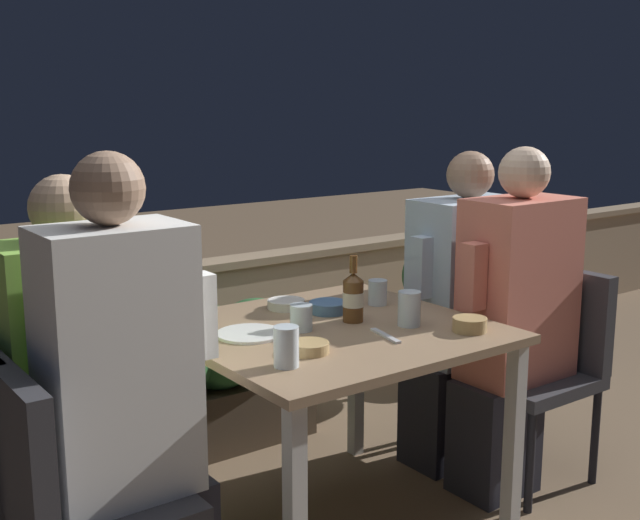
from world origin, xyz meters
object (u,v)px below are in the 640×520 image
at_px(chair_left_far, 21,448).
at_px(chair_right_far, 491,334).
at_px(chair_left_near, 62,486).
at_px(person_green_blouse, 84,388).
at_px(chair_right_near, 543,352).
at_px(potted_plant, 441,296).
at_px(person_coral_top, 512,322).
at_px(beer_bottle, 353,296).
at_px(person_blue_shirt, 460,310).
at_px(person_white_polo, 129,403).

distance_m(chair_left_far, chair_right_far, 1.96).
xyz_separation_m(chair_left_near, chair_right_far, (1.94, 0.28, 0.00)).
height_order(chair_left_far, person_green_blouse, person_green_blouse).
relative_size(chair_right_near, potted_plant, 1.09).
bearing_deg(chair_left_far, person_green_blouse, -0.00).
height_order(chair_right_near, person_coral_top, person_coral_top).
height_order(person_green_blouse, person_coral_top, person_coral_top).
xyz_separation_m(person_coral_top, beer_bottle, (-0.64, 0.17, 0.16)).
distance_m(person_blue_shirt, potted_plant, 0.95).
xyz_separation_m(chair_right_near, person_blue_shirt, (-0.16, 0.30, 0.14)).
relative_size(person_blue_shirt, potted_plant, 1.68).
xyz_separation_m(chair_left_far, potted_plant, (2.37, 0.69, -0.03)).
height_order(beer_bottle, potted_plant, beer_bottle).
relative_size(chair_left_near, person_green_blouse, 0.65).
bearing_deg(potted_plant, person_coral_top, -122.11).
relative_size(chair_left_near, chair_left_far, 1.00).
distance_m(person_green_blouse, chair_right_near, 1.77).
bearing_deg(person_coral_top, beer_bottle, 165.39).
height_order(person_blue_shirt, beer_bottle, person_blue_shirt).
relative_size(chair_left_near, person_blue_shirt, 0.65).
bearing_deg(person_green_blouse, chair_right_near, -10.24).
relative_size(chair_right_near, chair_right_far, 1.00).
relative_size(chair_left_far, chair_right_far, 1.00).
bearing_deg(person_white_polo, chair_left_near, 180.00).
bearing_deg(chair_left_far, person_blue_shirt, -0.57).
xyz_separation_m(chair_left_near, person_blue_shirt, (1.75, 0.28, 0.14)).
distance_m(person_blue_shirt, beer_bottle, 0.70).
bearing_deg(person_blue_shirt, potted_plant, 49.76).
distance_m(chair_right_near, chair_right_far, 0.30).
distance_m(person_white_polo, beer_bottle, 0.91).
bearing_deg(chair_left_far, person_white_polo, -54.77).
height_order(person_coral_top, beer_bottle, person_coral_top).
xyz_separation_m(person_blue_shirt, beer_bottle, (-0.67, -0.13, 0.18)).
bearing_deg(chair_left_far, chair_right_far, -0.51).
distance_m(chair_left_near, person_green_blouse, 0.37).
relative_size(person_green_blouse, person_blue_shirt, 1.00).
xyz_separation_m(person_green_blouse, chair_right_far, (1.77, -0.02, -0.14)).
relative_size(person_white_polo, person_blue_shirt, 1.06).
bearing_deg(person_white_polo, person_green_blouse, 93.09).
xyz_separation_m(person_coral_top, potted_plant, (0.63, 1.01, -0.19)).
height_order(chair_left_near, person_blue_shirt, person_blue_shirt).
xyz_separation_m(person_white_polo, person_coral_top, (1.53, -0.01, -0.02)).
bearing_deg(chair_left_near, chair_right_far, 8.25).
distance_m(chair_left_near, chair_right_far, 1.96).
distance_m(chair_right_near, beer_bottle, 0.90).
bearing_deg(person_coral_top, chair_left_near, 179.53).
relative_size(person_blue_shirt, beer_bottle, 5.55).
relative_size(person_white_polo, chair_left_far, 1.63).
height_order(chair_left_near, person_white_polo, person_white_polo).
bearing_deg(chair_right_near, person_blue_shirt, 118.96).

